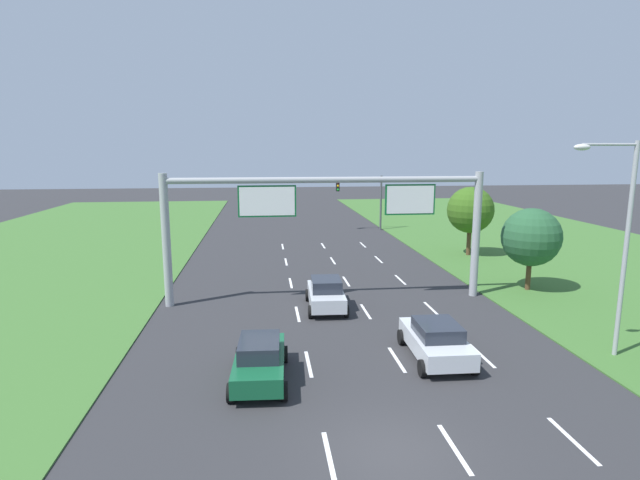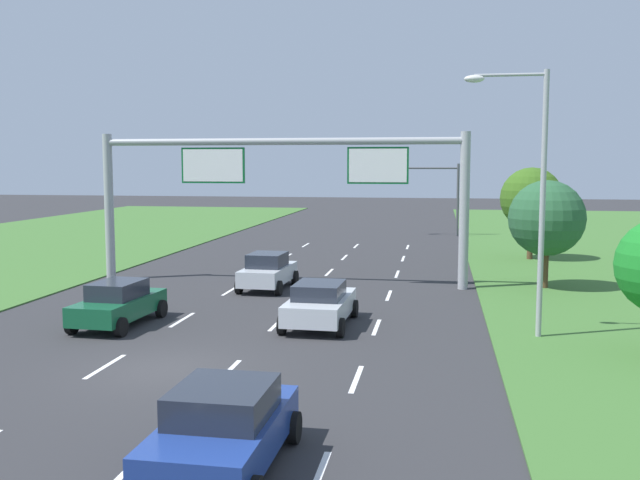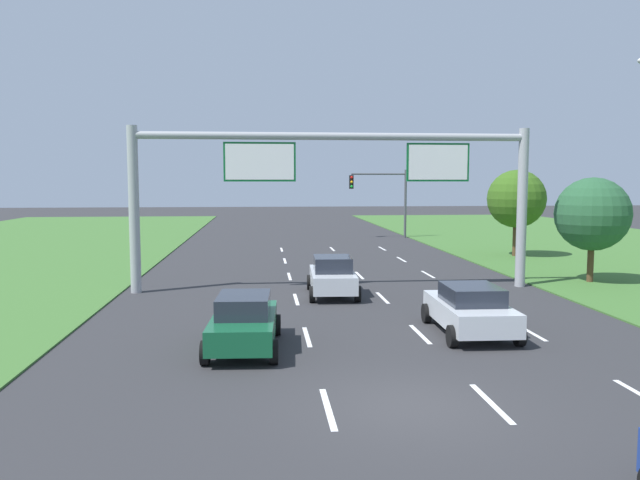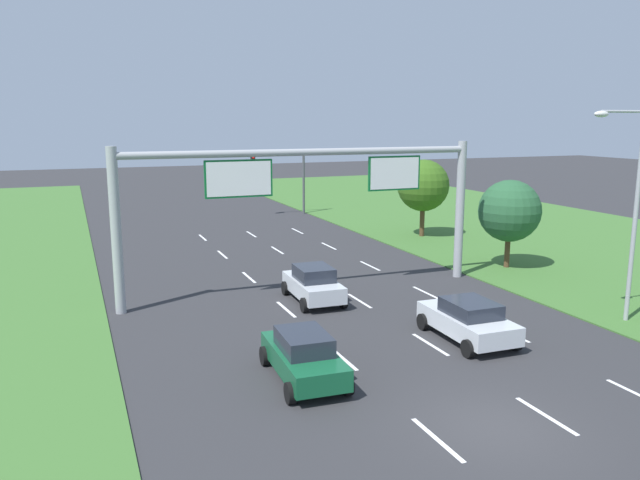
{
  "view_description": "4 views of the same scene",
  "coord_description": "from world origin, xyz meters",
  "px_view_note": "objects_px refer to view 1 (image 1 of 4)",
  "views": [
    {
      "loc": [
        -3.4,
        -12.05,
        8.14
      ],
      "look_at": [
        -0.04,
        16.93,
        2.88
      ],
      "focal_mm": 28.0,
      "sensor_mm": 36.0,
      "label": 1
    },
    {
      "loc": [
        7.3,
        -17.99,
        5.59
      ],
      "look_at": [
        1.96,
        13.84,
        2.13
      ],
      "focal_mm": 40.0,
      "sensor_mm": 36.0,
      "label": 2
    },
    {
      "loc": [
        -3.09,
        -12.5,
        4.73
      ],
      "look_at": [
        -0.32,
        16.97,
        1.89
      ],
      "focal_mm": 35.0,
      "sensor_mm": 36.0,
      "label": 3
    },
    {
      "loc": [
        -10.0,
        -12.52,
        8.04
      ],
      "look_at": [
        1.85,
        17.05,
        1.89
      ],
      "focal_mm": 35.0,
      "sensor_mm": 36.0,
      "label": 4
    }
  ],
  "objects_px": {
    "car_lead_silver": "(436,340)",
    "car_mid_lane": "(260,360)",
    "traffic_light_mast": "(363,193)",
    "sign_gantry": "(329,212)",
    "roadside_tree_far": "(470,210)",
    "roadside_tree_mid": "(531,237)",
    "street_lamp": "(619,231)",
    "car_near_red": "(326,294)"
  },
  "relations": [
    {
      "from": "car_lead_silver",
      "to": "sign_gantry",
      "type": "relative_size",
      "value": 0.25
    },
    {
      "from": "street_lamp",
      "to": "car_mid_lane",
      "type": "bearing_deg",
      "value": -177.83
    },
    {
      "from": "car_lead_silver",
      "to": "roadside_tree_mid",
      "type": "relative_size",
      "value": 0.87
    },
    {
      "from": "car_near_red",
      "to": "traffic_light_mast",
      "type": "height_order",
      "value": "traffic_light_mast"
    },
    {
      "from": "sign_gantry",
      "to": "car_mid_lane",
      "type": "bearing_deg",
      "value": -111.76
    },
    {
      "from": "traffic_light_mast",
      "to": "car_lead_silver",
      "type": "bearing_deg",
      "value": -96.2
    },
    {
      "from": "car_near_red",
      "to": "sign_gantry",
      "type": "distance_m",
      "value": 4.32
    },
    {
      "from": "sign_gantry",
      "to": "traffic_light_mast",
      "type": "bearing_deg",
      "value": 74.38
    },
    {
      "from": "sign_gantry",
      "to": "roadside_tree_far",
      "type": "relative_size",
      "value": 3.2
    },
    {
      "from": "car_mid_lane",
      "to": "street_lamp",
      "type": "xyz_separation_m",
      "value": [
        13.75,
        0.52,
        4.29
      ]
    },
    {
      "from": "car_mid_lane",
      "to": "roadside_tree_far",
      "type": "height_order",
      "value": "roadside_tree_far"
    },
    {
      "from": "car_lead_silver",
      "to": "car_near_red",
      "type": "bearing_deg",
      "value": 118.8
    },
    {
      "from": "traffic_light_mast",
      "to": "roadside_tree_far",
      "type": "bearing_deg",
      "value": -66.53
    },
    {
      "from": "car_near_red",
      "to": "roadside_tree_far",
      "type": "bearing_deg",
      "value": 45.42
    },
    {
      "from": "car_near_red",
      "to": "sign_gantry",
      "type": "height_order",
      "value": "sign_gantry"
    },
    {
      "from": "sign_gantry",
      "to": "roadside_tree_mid",
      "type": "distance_m",
      "value": 12.04
    },
    {
      "from": "traffic_light_mast",
      "to": "roadside_tree_far",
      "type": "relative_size",
      "value": 1.04
    },
    {
      "from": "traffic_light_mast",
      "to": "street_lamp",
      "type": "bearing_deg",
      "value": -84.1
    },
    {
      "from": "sign_gantry",
      "to": "roadside_tree_far",
      "type": "bearing_deg",
      "value": 40.11
    },
    {
      "from": "street_lamp",
      "to": "sign_gantry",
      "type": "bearing_deg",
      "value": 138.72
    },
    {
      "from": "car_lead_silver",
      "to": "car_mid_lane",
      "type": "xyz_separation_m",
      "value": [
        -6.9,
        -1.1,
        0.0
      ]
    },
    {
      "from": "car_lead_silver",
      "to": "roadside_tree_far",
      "type": "relative_size",
      "value": 0.79
    },
    {
      "from": "traffic_light_mast",
      "to": "car_mid_lane",
      "type": "bearing_deg",
      "value": -107.39
    },
    {
      "from": "car_mid_lane",
      "to": "sign_gantry",
      "type": "distance_m",
      "value": 10.84
    },
    {
      "from": "car_near_red",
      "to": "sign_gantry",
      "type": "xyz_separation_m",
      "value": [
        0.33,
        1.43,
        4.07
      ]
    },
    {
      "from": "car_mid_lane",
      "to": "roadside_tree_mid",
      "type": "height_order",
      "value": "roadside_tree_mid"
    },
    {
      "from": "traffic_light_mast",
      "to": "roadside_tree_mid",
      "type": "height_order",
      "value": "traffic_light_mast"
    },
    {
      "from": "roadside_tree_mid",
      "to": "car_lead_silver",
      "type": "bearing_deg",
      "value": -134.69
    },
    {
      "from": "car_lead_silver",
      "to": "roadside_tree_mid",
      "type": "height_order",
      "value": "roadside_tree_mid"
    },
    {
      "from": "car_lead_silver",
      "to": "roadside_tree_mid",
      "type": "distance_m",
      "value": 12.64
    },
    {
      "from": "roadside_tree_mid",
      "to": "roadside_tree_far",
      "type": "bearing_deg",
      "value": 86.9
    },
    {
      "from": "traffic_light_mast",
      "to": "sign_gantry",
      "type": "bearing_deg",
      "value": -105.62
    },
    {
      "from": "street_lamp",
      "to": "roadside_tree_mid",
      "type": "xyz_separation_m",
      "value": [
        1.88,
        9.41,
        -1.9
      ]
    },
    {
      "from": "car_lead_silver",
      "to": "street_lamp",
      "type": "bearing_deg",
      "value": -3.34
    },
    {
      "from": "car_near_red",
      "to": "roadside_tree_far",
      "type": "height_order",
      "value": "roadside_tree_far"
    },
    {
      "from": "car_mid_lane",
      "to": "roadside_tree_far",
      "type": "distance_m",
      "value": 25.72
    },
    {
      "from": "car_lead_silver",
      "to": "roadside_tree_mid",
      "type": "bearing_deg",
      "value": 46.83
    },
    {
      "from": "car_lead_silver",
      "to": "car_mid_lane",
      "type": "bearing_deg",
      "value": -169.41
    },
    {
      "from": "roadside_tree_mid",
      "to": "car_mid_lane",
      "type": "bearing_deg",
      "value": -147.57
    },
    {
      "from": "roadside_tree_mid",
      "to": "street_lamp",
      "type": "bearing_deg",
      "value": -101.31
    },
    {
      "from": "car_near_red",
      "to": "roadside_tree_mid",
      "type": "distance_m",
      "value": 12.63
    },
    {
      "from": "car_lead_silver",
      "to": "street_lamp",
      "type": "distance_m",
      "value": 8.11
    }
  ]
}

